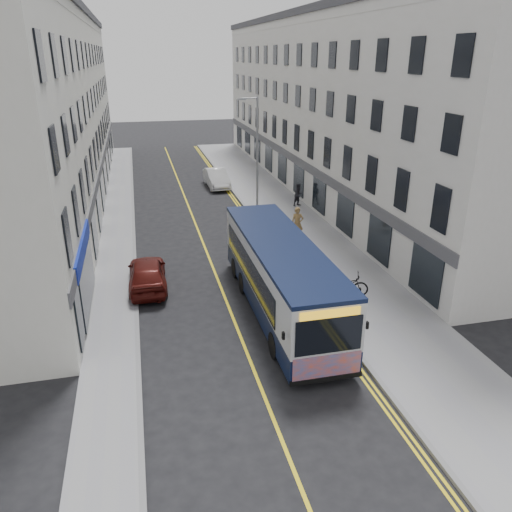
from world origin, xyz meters
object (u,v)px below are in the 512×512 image
bicycle (345,284)px  car_white (216,178)px  pedestrian_near (297,224)px  car_maroon (147,273)px  city_bus (281,275)px  streetlamp (256,155)px  pedestrian_far (299,195)px

bicycle → car_white: bearing=25.8°
bicycle → pedestrian_near: bearing=18.3°
car_maroon → city_bus: bearing=146.3°
streetlamp → pedestrian_far: (3.66, 1.96, -3.44)m
city_bus → bicycle: 3.51m
streetlamp → pedestrian_far: 5.39m
streetlamp → car_maroon: size_ratio=1.82×
pedestrian_near → pedestrian_far: bearing=90.9°
city_bus → car_white: (0.87, 22.48, -1.02)m
city_bus → pedestrian_near: 8.99m
car_white → city_bus: bearing=-94.2°
streetlamp → bicycle: 13.11m
pedestrian_far → car_white: pedestrian_far is taller
bicycle → pedestrian_far: bearing=9.9°
streetlamp → city_bus: bearing=-99.0°
streetlamp → car_white: size_ratio=1.75×
streetlamp → car_white: streetlamp is taller
bicycle → streetlamp: bearing=25.0°
streetlamp → bicycle: bearing=-84.5°
car_maroon → car_white: bearing=-107.7°
streetlamp → pedestrian_near: streetlamp is taller
bicycle → car_maroon: size_ratio=0.48×
bicycle → pedestrian_near: size_ratio=1.06×
city_bus → bicycle: city_bus is taller
city_bus → pedestrian_far: bearing=69.2°
pedestrian_far → car_maroon: size_ratio=0.37×
bicycle → car_maroon: 9.34m
pedestrian_far → car_maroon: 15.91m
city_bus → bicycle: size_ratio=5.28×
pedestrian_near → pedestrian_far: size_ratio=1.21×
bicycle → car_maroon: car_maroon is taller
car_white → pedestrian_near: bearing=-81.8°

